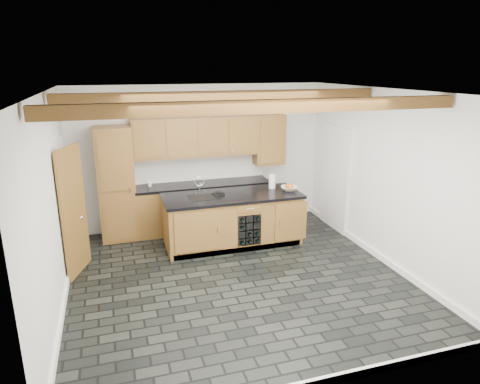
# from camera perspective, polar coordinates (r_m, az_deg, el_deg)

# --- Properties ---
(ground) EXTENTS (5.00, 5.00, 0.00)m
(ground) POSITION_cam_1_polar(r_m,az_deg,el_deg) (6.72, -0.37, -11.31)
(ground) COLOR black
(ground) RESTS_ON ground
(room_shell) EXTENTS (5.01, 5.00, 5.00)m
(room_shell) POSITION_cam_1_polar(r_m,az_deg,el_deg) (6.63, -2.43, 2.45)
(room_shell) COLOR white
(room_shell) RESTS_ON ground
(back_cabinetry) EXTENTS (3.65, 0.62, 2.20)m
(back_cabinetry) POSITION_cam_1_polar(r_m,az_deg,el_deg) (8.32, -7.34, 1.36)
(back_cabinetry) COLOR #986531
(back_cabinetry) RESTS_ON ground
(island) EXTENTS (2.48, 0.96, 0.93)m
(island) POSITION_cam_1_polar(r_m,az_deg,el_deg) (7.74, -0.96, -3.69)
(island) COLOR #986531
(island) RESTS_ON ground
(faucet) EXTENTS (0.45, 0.40, 0.34)m
(faucet) POSITION_cam_1_polar(r_m,az_deg,el_deg) (7.49, -5.17, -0.39)
(faucet) COLOR black
(faucet) RESTS_ON island
(kitchen_scale) EXTENTS (0.20, 0.13, 0.06)m
(kitchen_scale) POSITION_cam_1_polar(r_m,az_deg,el_deg) (7.58, -2.87, -0.20)
(kitchen_scale) COLOR black
(kitchen_scale) RESTS_ON island
(fruit_bowl) EXTENTS (0.37, 0.37, 0.07)m
(fruit_bowl) POSITION_cam_1_polar(r_m,az_deg,el_deg) (7.91, 6.56, 0.48)
(fruit_bowl) COLOR beige
(fruit_bowl) RESTS_ON island
(fruit_cluster) EXTENTS (0.16, 0.17, 0.07)m
(fruit_cluster) POSITION_cam_1_polar(r_m,az_deg,el_deg) (7.90, 6.57, 0.75)
(fruit_cluster) COLOR red
(fruit_cluster) RESTS_ON fruit_bowl
(paper_towel) EXTENTS (0.12, 0.12, 0.26)m
(paper_towel) POSITION_cam_1_polar(r_m,az_deg,el_deg) (7.99, 4.30, 1.39)
(paper_towel) COLOR white
(paper_towel) RESTS_ON island
(mug) EXTENTS (0.14, 0.14, 0.10)m
(mug) POSITION_cam_1_polar(r_m,az_deg,el_deg) (8.27, -11.96, 1.02)
(mug) COLOR white
(mug) RESTS_ON back_cabinetry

